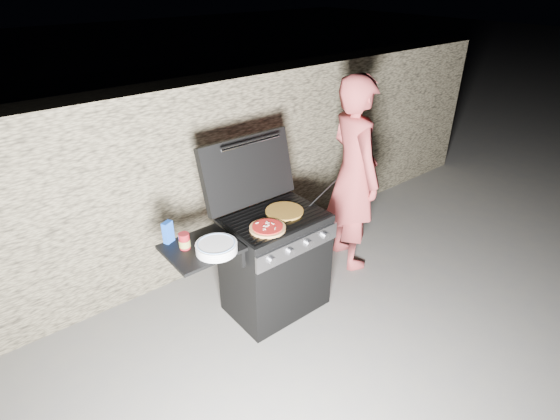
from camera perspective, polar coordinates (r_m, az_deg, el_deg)
ground at (r=3.99m, az=-0.57°, el=-12.24°), size 50.00×50.00×0.00m
stone_wall at (r=4.25m, az=-9.48°, el=4.54°), size 8.00×0.35×1.80m
gas_grill at (r=3.59m, az=-3.77°, el=-8.39°), size 1.34×0.79×0.91m
pizza_topped at (r=3.28m, az=-1.64°, el=-2.29°), size 0.36×0.36×0.03m
pizza_plain at (r=3.52m, az=0.59°, el=-0.15°), size 0.36×0.36×0.02m
sauce_jar at (r=3.13m, az=-12.39°, el=-3.96°), size 0.09×0.09×0.12m
blue_carton at (r=3.22m, az=-14.42°, el=-2.82°), size 0.09×0.07×0.16m
plate_stack at (r=3.07m, az=-8.30°, el=-4.86°), size 0.38×0.38×0.07m
person at (r=4.16m, az=9.60°, el=4.55°), size 0.63×0.79×1.87m
tongs at (r=3.75m, az=5.68°, el=2.26°), size 0.41×0.12×0.09m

